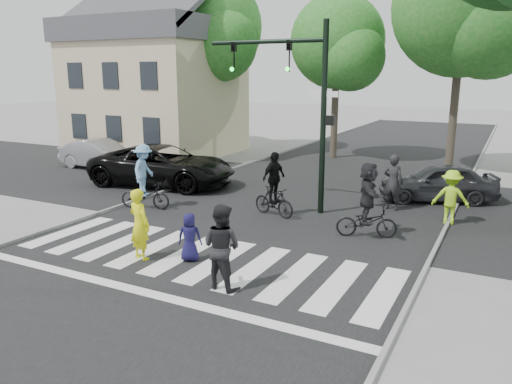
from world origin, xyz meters
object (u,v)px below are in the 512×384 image
at_px(cyclist_left, 144,181).
at_px(traffic_signal, 299,90).
at_px(cyclist_right, 367,204).
at_px(car_silver, 100,154).
at_px(pedestrian_child, 190,237).
at_px(car_suv, 163,165).
at_px(cyclist_mid, 274,190).
at_px(car_grey, 437,182).
at_px(pedestrian_woman, 140,224).
at_px(pedestrian_adult, 222,247).

bearing_deg(cyclist_left, traffic_signal, 25.83).
distance_m(cyclist_right, car_silver, 14.56).
xyz_separation_m(cyclist_right, car_silver, (-13.93, 4.22, -0.25)).
relative_size(pedestrian_child, car_suv, 0.20).
height_order(cyclist_mid, car_grey, cyclist_mid).
bearing_deg(pedestrian_woman, pedestrian_child, -144.74).
distance_m(traffic_signal, pedestrian_woman, 6.83).
distance_m(pedestrian_child, car_suv, 8.62).
relative_size(pedestrian_woman, car_grey, 0.44).
relative_size(pedestrian_adult, car_grey, 0.46).
xyz_separation_m(pedestrian_child, car_grey, (4.42, 8.84, 0.08)).
bearing_deg(car_grey, pedestrian_adult, -38.61).
distance_m(car_suv, car_silver, 5.11).
height_order(car_suv, car_silver, car_suv).
relative_size(pedestrian_adult, cyclist_right, 0.87).
distance_m(cyclist_left, cyclist_mid, 4.35).
height_order(pedestrian_child, car_suv, car_suv).
bearing_deg(car_grey, cyclist_left, -78.68).
xyz_separation_m(pedestrian_woman, pedestrian_child, (1.13, 0.45, -0.29)).
bearing_deg(traffic_signal, pedestrian_woman, -105.17).
height_order(cyclist_left, car_grey, cyclist_left).
height_order(pedestrian_woman, cyclist_mid, cyclist_mid).
bearing_deg(pedestrian_adult, pedestrian_woman, -4.48).
bearing_deg(cyclist_left, cyclist_mid, 15.85).
bearing_deg(pedestrian_adult, cyclist_right, -104.23).
distance_m(pedestrian_woman, cyclist_mid, 5.06).
bearing_deg(car_grey, pedestrian_woman, -52.84).
bearing_deg(pedestrian_woman, cyclist_mid, -90.84).
xyz_separation_m(cyclist_mid, cyclist_right, (3.18, -0.72, 0.09)).
xyz_separation_m(pedestrian_child, cyclist_left, (-4.07, 3.26, 0.34)).
height_order(pedestrian_child, cyclist_right, cyclist_right).
bearing_deg(car_grey, car_silver, -108.60).
bearing_deg(pedestrian_adult, cyclist_mid, -69.03).
xyz_separation_m(pedestrian_woman, car_silver, (-9.50, 8.40, -0.19)).
bearing_deg(cyclist_mid, pedestrian_child, -91.48).
relative_size(cyclist_mid, car_suv, 0.35).
bearing_deg(car_silver, pedestrian_child, -126.28).
bearing_deg(traffic_signal, cyclist_left, -154.17).
distance_m(traffic_signal, car_suv, 7.02).
relative_size(traffic_signal, pedestrian_child, 5.03).
xyz_separation_m(pedestrian_adult, car_grey, (2.93, 9.82, -0.23)).
xyz_separation_m(cyclist_right, car_grey, (1.13, 5.12, -0.25)).
bearing_deg(cyclist_left, car_grey, 33.33).
relative_size(pedestrian_child, cyclist_left, 0.55).
distance_m(traffic_signal, cyclist_right, 4.44).
bearing_deg(cyclist_right, pedestrian_woman, -136.61).
relative_size(pedestrian_child, car_silver, 0.29).
xyz_separation_m(cyclist_mid, car_grey, (4.30, 4.40, -0.16)).
distance_m(cyclist_mid, cyclist_right, 3.26).
relative_size(traffic_signal, pedestrian_adult, 3.28).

